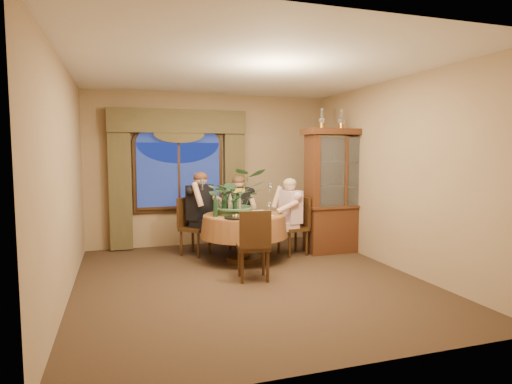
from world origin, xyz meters
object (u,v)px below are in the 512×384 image
object	(u,v)px
stoneware_vase	(237,206)
olive_bowl	(247,213)
person_scarf	(239,212)
person_pink	(291,217)
wine_bottle_1	(226,203)
chair_back	(195,227)
wine_bottle_3	(215,206)
wine_bottle_4	(224,205)
chair_right	(293,227)
wine_bottle_0	(230,204)
wine_bottle_5	(216,205)
china_cabinet	(340,191)
wine_bottle_2	(235,205)
oil_lamp_left	(322,119)
oil_lamp_center	(341,119)
chair_back_right	(239,222)
centerpiece_plant	(236,175)
chair_front_left	(253,245)
oil_lamp_right	(360,120)
person_back	(200,213)
dining_table	(244,238)

from	to	relation	value
stoneware_vase	olive_bowl	size ratio (longest dim) A/B	1.47
person_scarf	person_pink	bearing A→B (deg)	143.92
stoneware_vase	wine_bottle_1	xyz separation A→B (m)	(-0.17, 0.12, 0.04)
olive_bowl	chair_back	bearing A→B (deg)	134.70
chair_back	person_scarf	bearing A→B (deg)	148.49
wine_bottle_3	wine_bottle_4	bearing A→B (deg)	36.33
chair_right	person_scarf	size ratio (longest dim) A/B	0.73
stoneware_vase	wine_bottle_1	bearing A→B (deg)	144.05
chair_right	person_pink	size ratio (longest dim) A/B	0.74
wine_bottle_0	wine_bottle_5	size ratio (longest dim) A/B	1.00
china_cabinet	wine_bottle_2	bearing A→B (deg)	-173.39
stoneware_vase	oil_lamp_left	bearing A→B (deg)	2.03
oil_lamp_center	wine_bottle_0	world-z (taller)	oil_lamp_center
stoneware_vase	wine_bottle_0	size ratio (longest dim) A/B	0.75
chair_back_right	centerpiece_plant	bearing A→B (deg)	81.75
china_cabinet	wine_bottle_5	distance (m)	2.22
china_cabinet	wine_bottle_3	xyz separation A→B (m)	(-2.26, -0.25, -0.15)
oil_lamp_center	wine_bottle_3	distance (m)	2.66
oil_lamp_center	person_scarf	size ratio (longest dim) A/B	0.26
person_scarf	wine_bottle_2	world-z (taller)	person_scarf
person_pink	wine_bottle_0	xyz separation A→B (m)	(-1.05, -0.05, 0.26)
oil_lamp_left	chair_front_left	world-z (taller)	oil_lamp_left
oil_lamp_center	stoneware_vase	distance (m)	2.34
oil_lamp_left	wine_bottle_5	world-z (taller)	oil_lamp_left
chair_back_right	olive_bowl	distance (m)	1.04
oil_lamp_right	person_back	bearing A→B (deg)	169.37
oil_lamp_center	wine_bottle_0	distance (m)	2.41
china_cabinet	chair_back_right	xyz separation A→B (m)	(-1.61, 0.77, -0.58)
centerpiece_plant	oil_lamp_right	bearing A→B (deg)	0.77
wine_bottle_2	wine_bottle_3	xyz separation A→B (m)	(-0.32, -0.03, 0.00)
wine_bottle_0	person_back	bearing A→B (deg)	123.24
china_cabinet	wine_bottle_1	size ratio (longest dim) A/B	6.43
chair_back	wine_bottle_1	size ratio (longest dim) A/B	2.91
oil_lamp_right	wine_bottle_4	world-z (taller)	oil_lamp_right
oil_lamp_right	olive_bowl	world-z (taller)	oil_lamp_right
wine_bottle_4	dining_table	bearing A→B (deg)	-3.49
person_scarf	wine_bottle_1	world-z (taller)	person_scarf
china_cabinet	person_back	xyz separation A→B (m)	(-2.36, 0.51, -0.36)
wine_bottle_0	wine_bottle_1	size ratio (longest dim) A/B	1.00
oil_lamp_left	chair_right	distance (m)	1.88
china_cabinet	chair_back	distance (m)	2.56
oil_lamp_right	chair_front_left	world-z (taller)	oil_lamp_right
oil_lamp_left	oil_lamp_center	size ratio (longest dim) A/B	1.00
oil_lamp_right	chair_right	size ratio (longest dim) A/B	0.35
chair_back_right	wine_bottle_5	size ratio (longest dim) A/B	2.91
stoneware_vase	chair_front_left	bearing A→B (deg)	-94.04
person_scarf	stoneware_vase	distance (m)	0.82
oil_lamp_left	oil_lamp_center	xyz separation A→B (m)	(0.37, 0.00, 0.00)
china_cabinet	chair_back	world-z (taller)	china_cabinet
dining_table	chair_back	distance (m)	0.93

